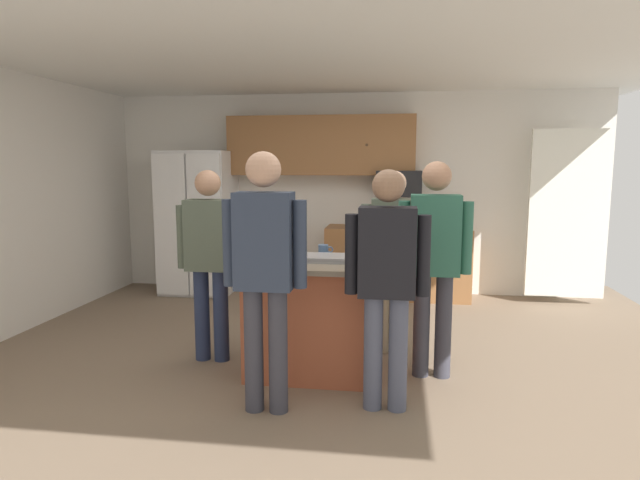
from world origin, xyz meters
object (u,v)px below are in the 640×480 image
(kitchen_island, at_px, (315,316))
(mug_blue_stoneware, at_px, (324,250))
(glass_stout_tall, at_px, (255,256))
(person_guest_by_door, at_px, (210,253))
(mug_ceramic_white, at_px, (295,250))
(person_guest_right, at_px, (393,249))
(glass_pilsner, at_px, (352,249))
(person_elder_center, at_px, (387,274))
(tumbler_amber, at_px, (277,253))
(microwave_over_range, at_px, (399,183))
(person_host_foreground, at_px, (434,254))
(person_guest_left, at_px, (265,264))
(refrigerator, at_px, (198,223))
(serving_tray, at_px, (326,258))

(kitchen_island, distance_m, mug_blue_stoneware, 0.57)
(glass_stout_tall, bearing_deg, person_guest_by_door, 145.48)
(kitchen_island, relative_size, mug_ceramic_white, 9.43)
(kitchen_island, height_order, person_guest_right, person_guest_right)
(glass_pilsner, bearing_deg, person_guest_by_door, -176.05)
(person_elder_center, bearing_deg, tumbler_amber, 17.62)
(mug_ceramic_white, bearing_deg, glass_pilsner, 1.92)
(microwave_over_range, height_order, mug_blue_stoneware, microwave_over_range)
(tumbler_amber, bearing_deg, person_host_foreground, 8.58)
(person_host_foreground, xyz_separation_m, glass_pilsner, (-0.66, 0.19, -0.00))
(kitchen_island, xyz_separation_m, mug_ceramic_white, (-0.20, 0.21, 0.50))
(glass_pilsner, bearing_deg, mug_blue_stoneware, 171.44)
(person_guest_left, height_order, glass_stout_tall, person_guest_left)
(kitchen_island, height_order, person_guest_left, person_guest_left)
(refrigerator, distance_m, glass_pilsner, 3.22)
(microwave_over_range, xyz_separation_m, person_host_foreground, (0.28, -2.63, -0.46))
(person_guest_by_door, bearing_deg, person_elder_center, -17.40)
(person_host_foreground, relative_size, person_guest_right, 1.05)
(person_elder_center, bearing_deg, serving_tray, -5.26)
(microwave_over_range, distance_m, person_guest_left, 3.55)
(person_host_foreground, relative_size, person_guest_left, 0.97)
(person_elder_center, relative_size, person_guest_right, 1.01)
(refrigerator, height_order, person_guest_right, refrigerator)
(person_host_foreground, height_order, mug_blue_stoneware, person_host_foreground)
(person_guest_left, relative_size, mug_ceramic_white, 14.14)
(refrigerator, relative_size, tumbler_amber, 11.40)
(person_guest_by_door, bearing_deg, kitchen_island, 0.00)
(person_guest_left, bearing_deg, person_elder_center, -63.28)
(kitchen_island, distance_m, tumbler_amber, 0.62)
(person_guest_by_door, xyz_separation_m, mug_ceramic_white, (0.72, 0.07, 0.03))
(microwave_over_range, bearing_deg, refrigerator, -177.40)
(refrigerator, xyz_separation_m, mug_ceramic_white, (1.74, -2.34, 0.04))
(serving_tray, bearing_deg, person_guest_left, -112.35)
(glass_pilsner, bearing_deg, serving_tray, -131.52)
(person_guest_by_door, xyz_separation_m, glass_stout_tall, (0.49, -0.34, 0.04))
(person_elder_center, distance_m, glass_pilsner, 0.88)
(person_elder_center, xyz_separation_m, tumbler_amber, (-0.86, 0.46, 0.05))
(person_guest_right, bearing_deg, person_elder_center, 45.07)
(person_host_foreground, height_order, person_guest_right, person_host_foreground)
(microwave_over_range, height_order, glass_pilsner, microwave_over_range)
(kitchen_island, relative_size, mug_blue_stoneware, 9.25)
(glass_pilsner, bearing_deg, tumbler_amber, -146.59)
(kitchen_island, xyz_separation_m, mug_blue_stoneware, (0.04, 0.27, 0.50))
(kitchen_island, distance_m, serving_tray, 0.49)
(microwave_over_range, relative_size, tumbler_amber, 3.44)
(kitchen_island, distance_m, person_guest_left, 0.96)
(person_guest_right, bearing_deg, person_host_foreground, 77.66)
(person_guest_right, relative_size, mug_ceramic_white, 13.04)
(person_host_foreground, bearing_deg, serving_tray, -0.49)
(person_guest_by_door, distance_m, glass_stout_tall, 0.60)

